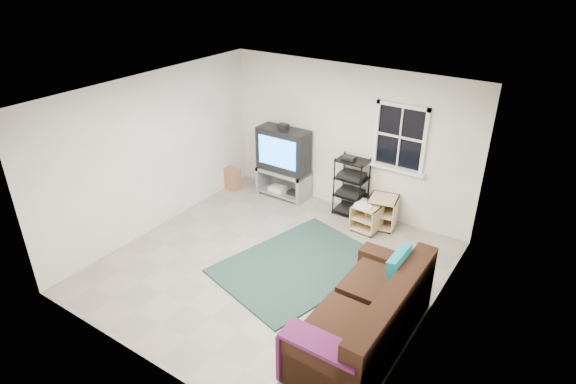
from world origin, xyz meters
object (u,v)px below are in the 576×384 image
Objects in this scene: av_rack at (351,190)px; side_table_right at (367,215)px; side_table_left at (383,210)px; sofa at (366,319)px; tv_unit at (284,157)px.

side_table_right is at bearing -33.78° from av_rack.
side_table_left is 0.25× the size of sofa.
tv_unit reaches higher than sofa.
tv_unit reaches higher than side_table_right.
av_rack is 0.67m from side_table_left.
sofa reaches higher than side_table_left.
side_table_left is (2.04, -0.00, -0.50)m from tv_unit.
tv_unit is 0.66× the size of sofa.
av_rack is at bearing 146.22° from side_table_right.
tv_unit is 2.63× the size of side_table_left.
tv_unit is at bearing 138.31° from sofa.
av_rack is 0.50× the size of sofa.
sofa is (1.11, -2.39, 0.08)m from side_table_right.
side_table_left is at bearing 58.75° from side_table_right.
sofa is at bearing -59.52° from av_rack.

